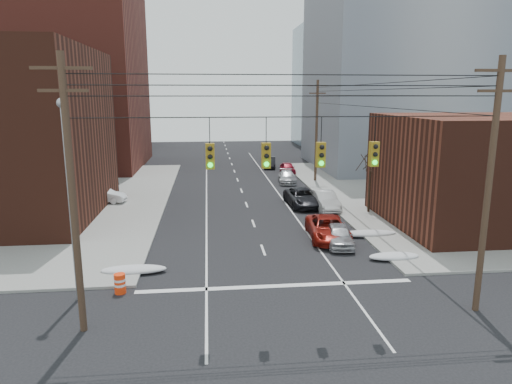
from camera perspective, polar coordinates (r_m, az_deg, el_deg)
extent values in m
plane|color=black|center=(17.81, 5.86, -20.03)|extent=(160.00, 160.00, 0.00)
cube|color=gray|center=(52.41, 29.36, 0.20)|extent=(40.00, 40.00, 0.15)
cube|color=maroon|center=(66.30, -25.26, 15.76)|extent=(24.00, 20.00, 30.00)
cube|color=#471F15|center=(91.67, -20.69, 9.15)|extent=(22.00, 18.00, 12.00)
cube|color=gray|center=(64.02, 17.76, 14.24)|extent=(22.00, 20.00, 25.00)
cube|color=gray|center=(89.04, 12.08, 12.81)|extent=(20.00, 18.00, 22.00)
cube|color=#471F15|center=(37.79, 28.33, 2.33)|extent=(16.00, 12.00, 8.00)
cylinder|color=#473323|center=(18.91, -21.93, -0.87)|extent=(0.28, 0.28, 11.00)
cube|color=#473323|center=(18.51, -23.15, 14.08)|extent=(2.20, 0.12, 0.12)
cube|color=#473323|center=(18.49, -22.94, 11.61)|extent=(1.80, 0.12, 0.12)
cylinder|color=#473323|center=(21.66, 27.03, 0.23)|extent=(0.28, 0.28, 11.00)
cube|color=#473323|center=(21.32, 28.32, 13.23)|extent=(2.20, 0.12, 0.12)
cube|color=#473323|center=(21.30, 28.10, 11.09)|extent=(1.80, 0.12, 0.12)
cylinder|color=#473323|center=(50.30, 7.57, 7.46)|extent=(0.28, 0.28, 11.00)
cube|color=#473323|center=(50.15, 7.72, 13.05)|extent=(2.20, 0.12, 0.12)
cube|color=#473323|center=(50.15, 7.70, 12.13)|extent=(1.80, 0.12, 0.12)
cylinder|color=black|center=(18.06, 4.48, 9.34)|extent=(17.00, 0.04, 0.04)
cylinder|color=black|center=(17.79, -5.83, 7.66)|extent=(0.03, 0.03, 1.00)
cube|color=olive|center=(17.89, -5.76, 4.47)|extent=(0.35, 0.30, 1.00)
sphere|color=black|center=(17.69, -5.78, 5.42)|extent=(0.20, 0.20, 0.20)
sphere|color=black|center=(17.73, -5.76, 4.39)|extent=(0.20, 0.20, 0.20)
sphere|color=#0CE526|center=(17.77, -5.73, 3.37)|extent=(0.20, 0.20, 0.20)
cylinder|color=black|center=(17.94, 1.28, 7.75)|extent=(0.03, 0.03, 1.00)
cube|color=olive|center=(18.04, 1.27, 4.59)|extent=(0.35, 0.30, 1.00)
sphere|color=black|center=(17.83, 1.34, 5.53)|extent=(0.20, 0.20, 0.20)
sphere|color=black|center=(17.87, 1.34, 4.52)|extent=(0.20, 0.20, 0.20)
sphere|color=#0CE526|center=(17.92, 1.33, 3.50)|extent=(0.20, 0.20, 0.20)
cylinder|color=black|center=(18.35, 8.17, 7.73)|extent=(0.03, 0.03, 1.00)
cube|color=olive|center=(18.45, 8.08, 4.64)|extent=(0.35, 0.30, 1.00)
sphere|color=black|center=(18.25, 8.24, 5.56)|extent=(0.20, 0.20, 0.20)
sphere|color=black|center=(18.28, 8.21, 4.57)|extent=(0.20, 0.20, 0.20)
sphere|color=#0CE526|center=(18.33, 8.18, 3.57)|extent=(0.20, 0.20, 0.20)
cylinder|color=black|center=(19.01, 14.68, 7.61)|extent=(0.03, 0.03, 1.00)
cube|color=olive|center=(19.10, 14.52, 4.62)|extent=(0.35, 0.30, 1.00)
sphere|color=black|center=(18.91, 14.75, 5.52)|extent=(0.20, 0.20, 0.20)
sphere|color=black|center=(18.95, 14.69, 4.55)|extent=(0.20, 0.20, 0.20)
sphere|color=#0CE526|center=(18.99, 14.64, 3.60)|extent=(0.20, 0.20, 0.20)
cylinder|color=gray|center=(22.21, -22.16, -1.71)|extent=(0.18, 0.18, 9.00)
sphere|color=gray|center=(21.65, -23.13, 10.20)|extent=(0.44, 0.44, 0.44)
cylinder|color=black|center=(37.84, 13.98, -0.03)|extent=(0.20, 0.20, 3.50)
cylinder|color=black|center=(37.68, 14.64, 3.47)|extent=(0.27, 0.82, 1.19)
cylinder|color=black|center=(38.04, 14.19, 3.70)|extent=(1.17, 0.54, 1.38)
cylinder|color=black|center=(37.97, 13.18, 3.79)|extent=(1.44, 1.00, 1.48)
cylinder|color=black|center=(37.36, 13.55, 3.46)|extent=(0.17, 0.84, 1.19)
cylinder|color=black|center=(36.89, 13.73, 3.48)|extent=(0.82, 0.99, 1.40)
cylinder|color=black|center=(36.66, 14.72, 3.43)|extent=(1.74, 0.21, 1.43)
cylinder|color=black|center=(37.35, 14.75, 3.39)|extent=(0.48, 0.73, 1.20)
ellipsoid|color=silver|center=(25.80, -15.03, -9.34)|extent=(3.50, 1.08, 0.42)
ellipsoid|color=silver|center=(28.06, 16.86, -7.70)|extent=(3.00, 1.08, 0.42)
ellipsoid|color=silver|center=(32.02, 13.76, -5.06)|extent=(4.00, 1.08, 0.42)
imported|color=maroon|center=(30.81, 8.97, -4.50)|extent=(2.85, 5.50, 1.48)
imported|color=#AEAEB2|center=(29.69, 10.34, -5.32)|extent=(2.12, 4.14, 1.35)
imported|color=silver|center=(38.67, 8.60, -1.04)|extent=(1.72, 4.70, 1.54)
imported|color=black|center=(39.59, 5.87, -0.69)|extent=(2.77, 5.51, 1.49)
imported|color=#A6A7AB|center=(49.91, 3.91, 1.89)|extent=(2.29, 4.67, 1.31)
imported|color=maroon|center=(56.02, 3.97, 3.02)|extent=(1.63, 3.94, 1.34)
imported|color=black|center=(60.27, 1.71, 3.72)|extent=(2.04, 4.45, 1.41)
imported|color=white|center=(42.22, -18.54, -0.41)|extent=(4.04, 1.96, 1.28)
imported|color=#A3A3A7|center=(41.02, -23.80, -1.03)|extent=(5.58, 3.27, 1.46)
imported|color=black|center=(43.06, -26.37, -0.71)|extent=(5.29, 3.26, 1.43)
imported|color=#ABABB0|center=(46.12, -24.84, 0.08)|extent=(3.69, 1.77, 1.22)
cylinder|color=#FB360D|center=(23.46, -16.64, -10.91)|extent=(0.68, 0.68, 0.98)
cylinder|color=white|center=(23.39, -16.67, -10.47)|extent=(0.70, 0.70, 0.12)
cylinder|color=white|center=(23.48, -16.63, -11.02)|extent=(0.70, 0.70, 0.12)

